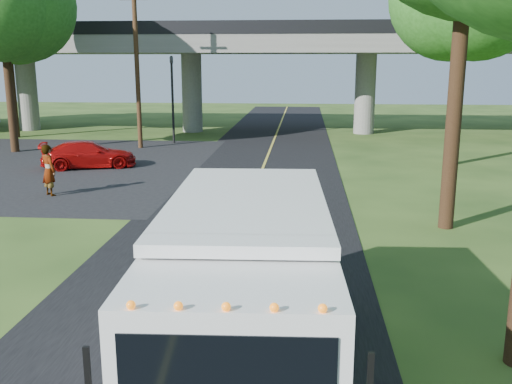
# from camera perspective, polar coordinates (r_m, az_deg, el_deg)

# --- Properties ---
(ground) EXTENTS (120.00, 120.00, 0.00)m
(ground) POSITION_cam_1_polar(r_m,az_deg,el_deg) (9.52, -7.72, -18.15)
(ground) COLOR #294418
(ground) RESTS_ON ground
(road) EXTENTS (7.00, 90.00, 0.02)m
(road) POSITION_cam_1_polar(r_m,az_deg,el_deg) (18.69, -1.14, -2.21)
(road) COLOR black
(road) RESTS_ON ground
(parking_lot) EXTENTS (16.00, 18.00, 0.01)m
(parking_lot) POSITION_cam_1_polar(r_m,az_deg,el_deg) (29.38, -21.29, 2.48)
(parking_lot) COLOR black
(parking_lot) RESTS_ON ground
(lane_line) EXTENTS (0.12, 90.00, 0.01)m
(lane_line) POSITION_cam_1_polar(r_m,az_deg,el_deg) (18.69, -1.14, -2.15)
(lane_line) COLOR gold
(lane_line) RESTS_ON road
(overpass) EXTENTS (54.00, 10.00, 7.30)m
(overpass) POSITION_cam_1_polar(r_m,az_deg,el_deg) (39.99, 2.18, 12.47)
(overpass) COLOR slate
(overpass) RESTS_ON ground
(traffic_signal) EXTENTS (0.18, 0.22, 5.20)m
(traffic_signal) POSITION_cam_1_polar(r_m,az_deg,el_deg) (34.89, -8.37, 10.04)
(traffic_signal) COLOR black
(traffic_signal) RESTS_ON ground
(utility_pole) EXTENTS (1.60, 0.26, 9.00)m
(utility_pole) POSITION_cam_1_polar(r_m,az_deg,el_deg) (33.29, -11.81, 12.17)
(utility_pole) COLOR #472D19
(utility_pole) RESTS_ON ground
(tree_left_lot) EXTENTS (5.60, 5.50, 10.50)m
(tree_left_lot) POSITION_cam_1_polar(r_m,az_deg,el_deg) (33.79, -23.95, 17.00)
(tree_left_lot) COLOR #382314
(tree_left_lot) RESTS_ON ground
(tree_left_far) EXTENTS (5.26, 5.16, 9.89)m
(tree_left_far) POSITION_cam_1_polar(r_m,az_deg,el_deg) (40.44, -23.60, 15.54)
(tree_left_far) COLOR #382314
(tree_left_far) RESTS_ON ground
(step_van) EXTENTS (2.75, 6.80, 2.81)m
(step_van) POSITION_cam_1_polar(r_m,az_deg,el_deg) (8.77, -1.02, -9.65)
(step_van) COLOR white
(step_van) RESTS_ON ground
(red_sedan) EXTENTS (4.64, 3.08, 1.25)m
(red_sedan) POSITION_cam_1_polar(r_m,az_deg,el_deg) (27.86, -16.37, 3.61)
(red_sedan) COLOR #A20B09
(red_sedan) RESTS_ON ground
(pedestrian) EXTENTS (0.84, 0.79, 1.92)m
(pedestrian) POSITION_cam_1_polar(r_m,az_deg,el_deg) (22.40, -20.02, 2.04)
(pedestrian) COLOR gray
(pedestrian) RESTS_ON ground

